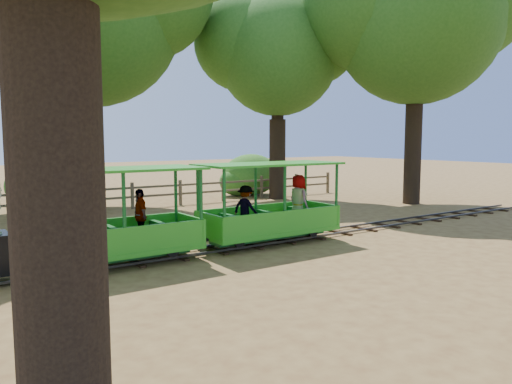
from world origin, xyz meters
TOP-DOWN VIEW (x-y plane):
  - ground at (0.00, 0.00)m, footprint 90.00×90.00m
  - track at (0.00, 0.00)m, footprint 22.00×1.00m
  - carriage_front at (-4.42, 0.00)m, footprint 3.75×1.53m
  - carriage_rear at (-0.37, 0.01)m, footprint 3.75×1.53m
  - oak_nc at (-2.04, 9.60)m, footprint 8.95×7.88m
  - oak_ne at (5.47, 7.57)m, footprint 6.63×5.83m
  - oak_e at (8.97, 3.09)m, footprint 8.32×7.32m
  - fence at (0.00, 8.00)m, footprint 18.10×0.10m
  - shrub_mid_w at (-3.82, 9.30)m, footprint 2.77×2.13m
  - shrub_mid_e at (4.65, 9.30)m, footprint 1.96×1.51m
  - shrub_east at (5.32, 9.30)m, footprint 2.79×2.15m

SIDE VIEW (x-z plane):
  - ground at x=0.00m, z-range 0.00..0.00m
  - track at x=0.00m, z-range 0.02..0.12m
  - fence at x=0.00m, z-range 0.08..1.08m
  - shrub_mid_e at x=4.65m, z-range 0.00..1.36m
  - carriage_front at x=-4.42m, z-range -0.18..1.77m
  - carriage_rear at x=-0.37m, z-range -0.15..1.79m
  - shrub_mid_w at x=-3.82m, z-range 0.00..1.91m
  - shrub_east at x=5.32m, z-range 0.00..1.93m
  - oak_ne at x=5.47m, z-range 2.06..10.99m
  - oak_e at x=8.97m, z-range 2.34..12.98m
  - oak_nc at x=-2.04m, z-range 2.29..13.30m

